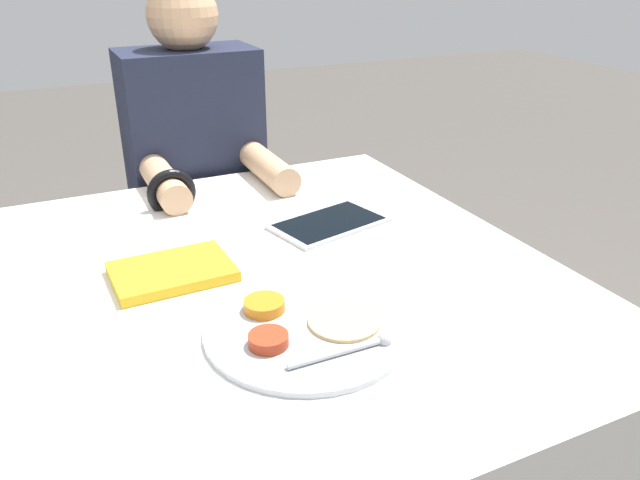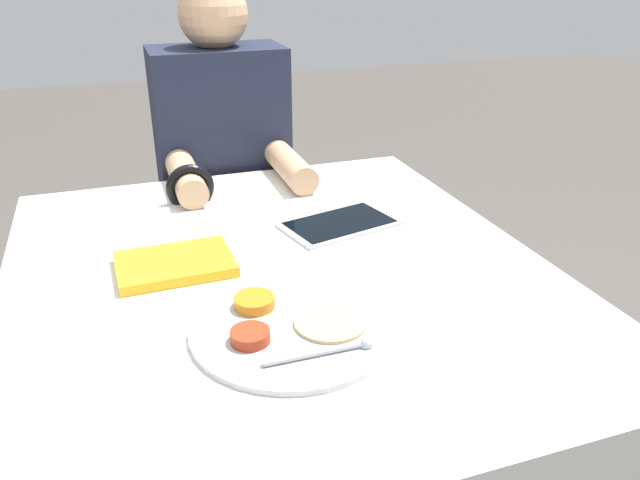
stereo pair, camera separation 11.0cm
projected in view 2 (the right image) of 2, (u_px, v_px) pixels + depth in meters
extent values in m
cube|color=silver|center=(285.00, 431.00, 1.30)|extent=(0.96, 1.09, 0.77)
cylinder|color=#B7BABF|center=(293.00, 328.00, 0.95)|extent=(0.31, 0.31, 0.01)
cylinder|color=orange|center=(254.00, 302.00, 0.99)|extent=(0.07, 0.07, 0.02)
cylinder|color=#A83319|center=(250.00, 336.00, 0.91)|extent=(0.06, 0.06, 0.02)
cylinder|color=tan|center=(330.00, 322.00, 0.95)|extent=(0.11, 0.11, 0.01)
cylinder|color=#B7BABF|center=(316.00, 353.00, 0.87)|extent=(0.15, 0.01, 0.01)
sphere|color=#B7BABF|center=(366.00, 343.00, 0.90)|extent=(0.02, 0.02, 0.02)
cube|color=silver|center=(175.00, 267.00, 1.13)|extent=(0.21, 0.15, 0.01)
cube|color=gold|center=(175.00, 264.00, 1.13)|extent=(0.21, 0.15, 0.02)
cube|color=#B7B7BC|center=(340.00, 224.00, 1.31)|extent=(0.26, 0.19, 0.01)
cube|color=black|center=(340.00, 222.00, 1.31)|extent=(0.24, 0.17, 0.00)
cube|color=black|center=(235.00, 326.00, 1.95)|extent=(0.31, 0.22, 0.44)
cube|color=#1E2338|center=(223.00, 164.00, 1.72)|extent=(0.34, 0.20, 0.63)
sphere|color=tan|center=(213.00, 14.00, 1.56)|extent=(0.18, 0.18, 0.18)
cylinder|color=tan|center=(185.00, 177.00, 1.48)|extent=(0.07, 0.26, 0.07)
cylinder|color=tan|center=(289.00, 165.00, 1.56)|extent=(0.07, 0.26, 0.07)
torus|color=black|center=(190.00, 188.00, 1.42)|extent=(0.11, 0.02, 0.11)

